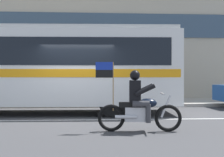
% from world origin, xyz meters
% --- Properties ---
extents(ground_plane, '(60.00, 60.00, 0.00)m').
position_xyz_m(ground_plane, '(0.00, 0.00, 0.00)').
color(ground_plane, '#3D3D3F').
extents(sidewalk_curb, '(28.00, 3.80, 0.15)m').
position_xyz_m(sidewalk_curb, '(0.00, 5.10, 0.07)').
color(sidewalk_curb, '#A39E93').
rests_on(sidewalk_curb, ground_plane).
extents(lane_center_stripe, '(26.60, 0.14, 0.01)m').
position_xyz_m(lane_center_stripe, '(0.00, -0.60, 0.00)').
color(lane_center_stripe, silver).
rests_on(lane_center_stripe, ground_plane).
extents(transit_bus, '(11.00, 2.95, 3.22)m').
position_xyz_m(transit_bus, '(-1.74, 1.19, 1.88)').
color(transit_bus, white).
rests_on(transit_bus, ground_plane).
extents(motorcycle_with_rider, '(2.19, 0.64, 1.78)m').
position_xyz_m(motorcycle_with_rider, '(1.71, -2.69, 0.67)').
color(motorcycle_with_rider, black).
rests_on(motorcycle_with_rider, ground_plane).
extents(fire_hydrant, '(0.22, 0.30, 0.75)m').
position_xyz_m(fire_hydrant, '(2.25, 3.63, 0.52)').
color(fire_hydrant, '#4C8C3F').
rests_on(fire_hydrant, sidewalk_curb).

